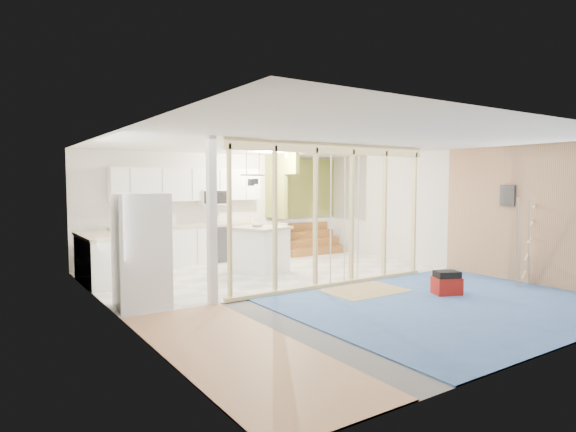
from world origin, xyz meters
TOP-DOWN VIEW (x-y plane):
  - room at (0.00, 0.00)m, footprint 7.01×8.01m
  - floor_overlays at (0.07, 0.06)m, footprint 7.00×8.00m
  - stud_frame at (-0.22, -0.00)m, footprint 4.66×0.14m
  - base_cabinets at (-1.61, 3.36)m, footprint 4.45×2.24m
  - upper_cabinets at (-0.84, 3.82)m, footprint 3.60×0.41m
  - green_partition at (2.04, 3.66)m, footprint 2.25×1.51m
  - pot_rack at (-0.31, 1.89)m, footprint 0.52×0.52m
  - sheathing_panel at (3.48, -2.00)m, footprint 0.02×4.00m
  - electrical_panel at (3.43, -1.40)m, footprint 0.04×0.30m
  - ceiling_light at (1.40, 3.00)m, footprint 0.32×0.32m
  - fridge at (-3.04, 0.45)m, footprint 0.80×0.78m
  - island at (-0.12, 1.90)m, footprint 1.29×1.29m
  - bowl at (-0.19, 1.91)m, footprint 0.32×0.32m
  - soap_bottle_a at (-2.50, 3.79)m, footprint 0.14×0.15m
  - soap_bottle_b at (0.70, 3.72)m, footprint 0.10×0.10m
  - toolbox at (1.47, -1.57)m, footprint 0.53×0.47m
  - ladder at (3.13, -1.95)m, footprint 0.86×0.18m

SIDE VIEW (x-z plane):
  - floor_overlays at x=0.07m, z-range 0.00..0.02m
  - toolbox at x=1.47m, z-range -0.01..0.40m
  - base_cabinets at x=-1.61m, z-range 0.00..0.93m
  - island at x=-0.12m, z-range 0.00..0.97m
  - ladder at x=3.13m, z-range 0.02..1.64m
  - fridge at x=-3.04m, z-range 0.00..1.74m
  - green_partition at x=2.04m, z-range -0.36..2.24m
  - bowl at x=-0.19m, z-range 0.98..1.04m
  - soap_bottle_b at x=0.70m, z-range 0.93..1.11m
  - soap_bottle_a at x=-2.50m, z-range 0.93..1.24m
  - sheathing_panel at x=3.48m, z-range 0.00..2.60m
  - room at x=0.00m, z-range 0.00..2.61m
  - stud_frame at x=-0.22m, z-range 0.28..2.88m
  - electrical_panel at x=3.43m, z-range 1.45..1.85m
  - upper_cabinets at x=-0.84m, z-range 1.39..2.25m
  - pot_rack at x=-0.31m, z-range 1.64..2.36m
  - ceiling_light at x=1.40m, z-range 2.50..2.58m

